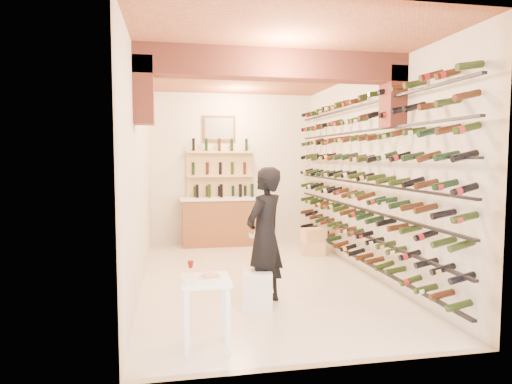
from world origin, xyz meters
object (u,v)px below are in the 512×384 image
back_counter (221,220)px  chrome_barstool (260,252)px  tasting_table (205,291)px  person (265,236)px  white_stool (257,289)px  crate_lower (313,248)px  wine_rack (355,176)px

back_counter → chrome_barstool: 2.68m
tasting_table → person: bearing=54.7°
white_stool → person: (0.12, 0.14, 0.64)m
back_counter → person: bearing=-88.0°
tasting_table → back_counter: bearing=81.9°
tasting_table → crate_lower: size_ratio=1.94×
tasting_table → person: person is taller
tasting_table → person: 1.48m
wine_rack → white_stool: (-1.82, -1.33, -1.32)m
chrome_barstool → crate_lower: size_ratio=1.63×
wine_rack → chrome_barstool: wine_rack is taller
chrome_barstool → crate_lower: (1.31, 1.39, -0.28)m
wine_rack → chrome_barstool: 1.91m
person → crate_lower: (1.48, 2.57, -0.74)m
back_counter → wine_rack: bearing=-55.3°
back_counter → crate_lower: 2.09m
tasting_table → white_stool: 1.31m
tasting_table → crate_lower: tasting_table is taller
white_stool → crate_lower: white_stool is taller
person → chrome_barstool: size_ratio=2.47×
wine_rack → chrome_barstool: (-1.53, -0.02, -1.14)m
person → chrome_barstool: person is taller
person → wine_rack: bearing=170.7°
wine_rack → person: 2.18m
white_stool → person: bearing=49.8°
wine_rack → white_stool: bearing=-143.8°
wine_rack → chrome_barstool: size_ratio=8.12×
tasting_table → wine_rack: bearing=43.0°
wine_rack → tasting_table: size_ratio=6.85×
wine_rack → crate_lower: (-0.22, 1.38, -1.42)m
wine_rack → white_stool: size_ratio=12.58×
back_counter → tasting_table: (-0.70, -5.02, 0.03)m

